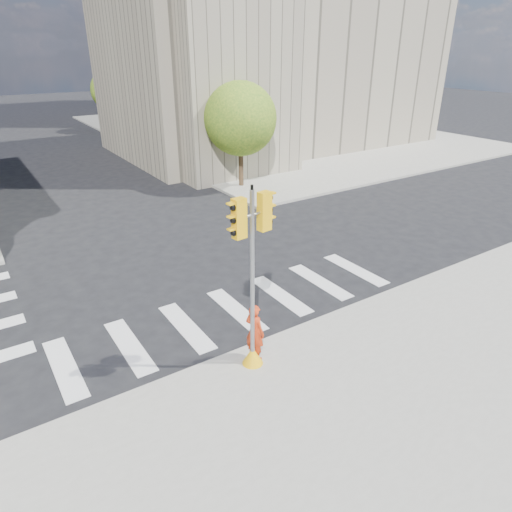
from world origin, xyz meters
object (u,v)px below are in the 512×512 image
at_px(photographer, 255,332).
at_px(lamp_near, 214,102).
at_px(lamp_far, 138,87).
at_px(traffic_signal, 252,295).

bearing_deg(photographer, lamp_near, -42.42).
bearing_deg(lamp_near, lamp_far, 90.00).
bearing_deg(lamp_far, traffic_signal, -105.74).
distance_m(lamp_far, traffic_signal, 34.12).
height_order(lamp_far, photographer, lamp_far).
distance_m(lamp_far, photographer, 34.03).
relative_size(lamp_far, photographer, 4.90).
bearing_deg(photographer, lamp_far, -31.98).
bearing_deg(lamp_near, photographer, -115.97).
distance_m(lamp_near, lamp_far, 14.00).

